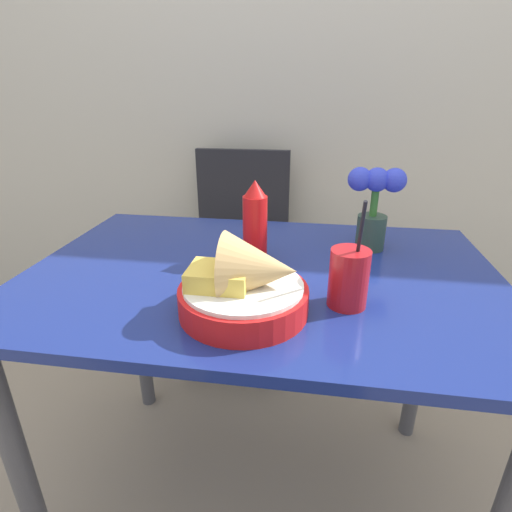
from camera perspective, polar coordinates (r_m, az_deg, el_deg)
name	(u,v)px	position (r m, az deg, el deg)	size (l,w,h in m)	color
ground_plane	(260,490)	(1.43, 0.57, -30.38)	(12.00, 12.00, 0.00)	gray
wall_window	(296,46)	(1.82, 5.69, 27.74)	(7.00, 0.06, 2.60)	#B7B2A3
dining_table	(261,312)	(0.99, 0.71, -8.01)	(1.10, 0.74, 0.75)	navy
chair_far_window	(240,239)	(1.72, -2.32, 2.39)	(0.40, 0.40, 0.91)	black
food_basket	(248,286)	(0.75, -1.17, -4.28)	(0.25, 0.25, 0.16)	red
ketchup_bottle	(255,223)	(0.96, -0.14, 4.78)	(0.06, 0.06, 0.20)	red
drink_cup	(348,280)	(0.79, 13.08, -3.33)	(0.08, 0.08, 0.22)	red
flower_vase	(374,203)	(1.07, 16.52, 7.22)	(0.14, 0.07, 0.21)	#2D4738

